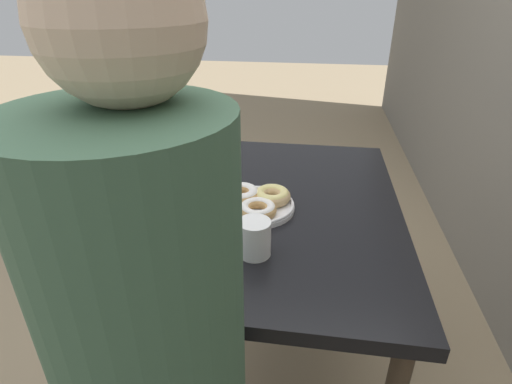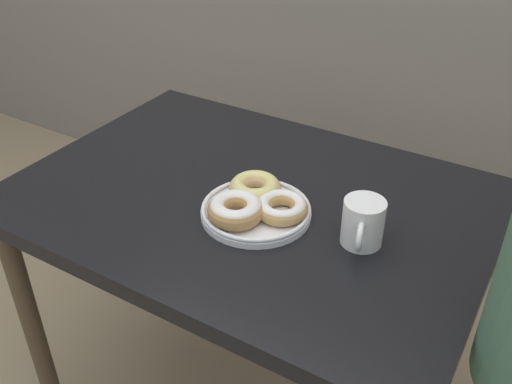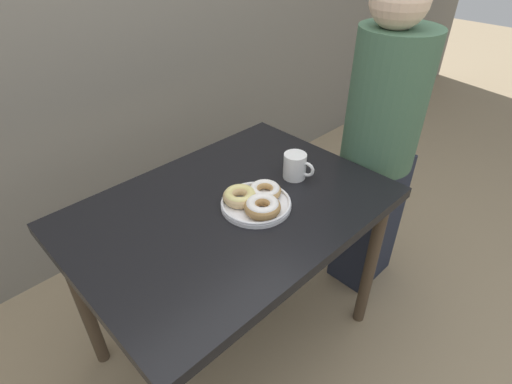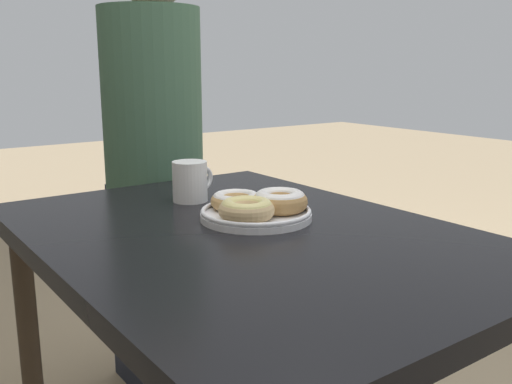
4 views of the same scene
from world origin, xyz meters
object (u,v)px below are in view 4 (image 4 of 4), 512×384
object	(u,v)px
dining_table	(246,270)
person_figure	(153,170)
coffee_mug	(191,181)
donut_plate	(257,207)

from	to	relation	value
dining_table	person_figure	world-z (taller)	person_figure
dining_table	coffee_mug	xyz separation A→B (m)	(0.29, -0.04, 0.14)
donut_plate	person_figure	world-z (taller)	person_figure
coffee_mug	person_figure	world-z (taller)	person_figure
dining_table	donut_plate	world-z (taller)	donut_plate
donut_plate	person_figure	xyz separation A→B (m)	(0.65, -0.08, -0.02)
donut_plate	dining_table	bearing A→B (deg)	129.59
dining_table	donut_plate	distance (m)	0.14
donut_plate	person_figure	bearing A→B (deg)	-6.75
donut_plate	person_figure	distance (m)	0.66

